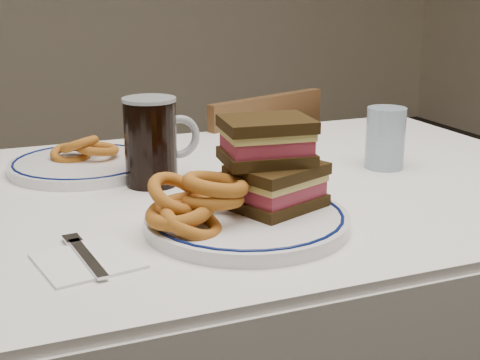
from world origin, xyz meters
name	(u,v)px	position (x,y,z in m)	size (l,w,h in m)	color
dining_table	(243,239)	(0.00, 0.00, 0.64)	(1.27, 0.87, 0.75)	white
chair_far	(240,224)	(0.22, 0.58, 0.44)	(0.48, 0.48, 0.82)	#4D2F19
main_plate	(247,220)	(-0.08, -0.20, 0.76)	(0.30, 0.30, 0.02)	white
reuben_sandwich	(272,163)	(-0.03, -0.18, 0.84)	(0.16, 0.15, 0.13)	black
onion_rings_main	(196,202)	(-0.16, -0.21, 0.80)	(0.15, 0.13, 0.10)	brown
ketchup_ramekin	(225,185)	(-0.08, -0.11, 0.79)	(0.06, 0.06, 0.03)	silver
beer_mug	(152,141)	(-0.15, 0.06, 0.83)	(0.14, 0.09, 0.16)	black
water_glass	(385,138)	(0.29, 0.00, 0.81)	(0.07, 0.07, 0.12)	#8FA1B8
far_plate	(84,164)	(-0.25, 0.20, 0.76)	(0.28, 0.28, 0.02)	white
onion_rings_far	(83,149)	(-0.24, 0.22, 0.79)	(0.13, 0.10, 0.07)	brown
napkin_fork	(87,259)	(-0.32, -0.24, 0.75)	(0.14, 0.16, 0.01)	white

